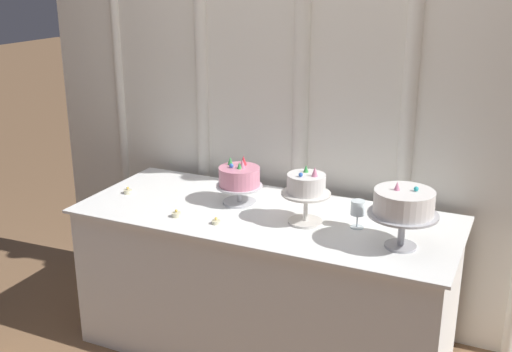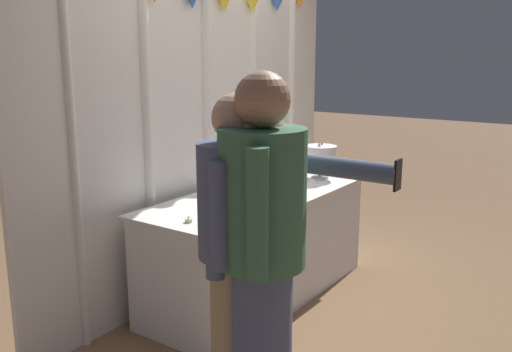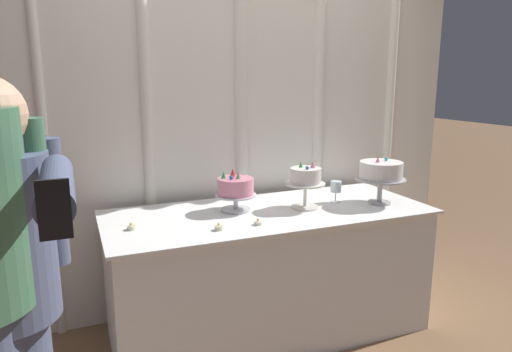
{
  "view_description": "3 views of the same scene",
  "coord_description": "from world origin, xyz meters",
  "px_view_note": "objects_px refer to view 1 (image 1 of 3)",
  "views": [
    {
      "loc": [
        1.16,
        -2.54,
        1.94
      ],
      "look_at": [
        -0.09,
        0.17,
        0.94
      ],
      "focal_mm": 43.65,
      "sensor_mm": 36.0,
      "label": 1
    },
    {
      "loc": [
        -3.15,
        -2.08,
        1.75
      ],
      "look_at": [
        0.08,
        0.18,
        0.88
      ],
      "focal_mm": 38.88,
      "sensor_mm": 36.0,
      "label": 2
    },
    {
      "loc": [
        -1.06,
        -2.29,
        1.55
      ],
      "look_at": [
        -0.03,
        0.22,
        0.96
      ],
      "focal_mm": 32.45,
      "sensor_mm": 36.0,
      "label": 3
    }
  ],
  "objects_px": {
    "wine_glass": "(358,209)",
    "tealight_near_left": "(176,214)",
    "cake_table": "(265,282)",
    "tealight_near_right": "(216,222)",
    "tealight_far_left": "(128,191)",
    "cake_display_center": "(306,188)",
    "cake_display_leftmost": "(239,179)",
    "cake_display_rightmost": "(404,205)"
  },
  "relations": [
    {
      "from": "cake_display_leftmost",
      "to": "cake_display_rightmost",
      "type": "height_order",
      "value": "cake_display_rightmost"
    },
    {
      "from": "cake_display_center",
      "to": "tealight_far_left",
      "type": "distance_m",
      "value": 1.03
    },
    {
      "from": "tealight_near_left",
      "to": "wine_glass",
      "type": "bearing_deg",
      "value": 16.05
    },
    {
      "from": "tealight_far_left",
      "to": "tealight_near_right",
      "type": "distance_m",
      "value": 0.66
    },
    {
      "from": "cake_display_center",
      "to": "tealight_near_left",
      "type": "distance_m",
      "value": 0.66
    },
    {
      "from": "wine_glass",
      "to": "tealight_near_left",
      "type": "height_order",
      "value": "wine_glass"
    },
    {
      "from": "cake_display_leftmost",
      "to": "tealight_near_left",
      "type": "height_order",
      "value": "cake_display_leftmost"
    },
    {
      "from": "cake_table",
      "to": "tealight_far_left",
      "type": "height_order",
      "value": "tealight_far_left"
    },
    {
      "from": "wine_glass",
      "to": "tealight_near_left",
      "type": "xyz_separation_m",
      "value": [
        -0.85,
        -0.24,
        -0.08
      ]
    },
    {
      "from": "cake_display_center",
      "to": "wine_glass",
      "type": "xyz_separation_m",
      "value": [
        0.24,
        0.05,
        -0.08
      ]
    },
    {
      "from": "wine_glass",
      "to": "cake_display_rightmost",
      "type": "bearing_deg",
      "value": -29.44
    },
    {
      "from": "cake_display_center",
      "to": "tealight_near_right",
      "type": "xyz_separation_m",
      "value": [
        -0.38,
        -0.19,
        -0.17
      ]
    },
    {
      "from": "tealight_far_left",
      "to": "wine_glass",
      "type": "bearing_deg",
      "value": 3.04
    },
    {
      "from": "tealight_far_left",
      "to": "tealight_near_right",
      "type": "bearing_deg",
      "value": -15.2
    },
    {
      "from": "cake_display_leftmost",
      "to": "wine_glass",
      "type": "height_order",
      "value": "cake_display_leftmost"
    },
    {
      "from": "cake_display_center",
      "to": "tealight_near_left",
      "type": "bearing_deg",
      "value": -162.02
    },
    {
      "from": "cake_display_center",
      "to": "tealight_near_left",
      "type": "relative_size",
      "value": 6.29
    },
    {
      "from": "cake_display_leftmost",
      "to": "cake_display_center",
      "type": "height_order",
      "value": "cake_display_center"
    },
    {
      "from": "cake_display_center",
      "to": "cake_table",
      "type": "bearing_deg",
      "value": 172.77
    },
    {
      "from": "wine_glass",
      "to": "tealight_near_right",
      "type": "relative_size",
      "value": 3.18
    },
    {
      "from": "cake_table",
      "to": "cake_display_leftmost",
      "type": "distance_m",
      "value": 0.56
    },
    {
      "from": "tealight_far_left",
      "to": "tealight_near_left",
      "type": "bearing_deg",
      "value": -22.98
    },
    {
      "from": "cake_display_rightmost",
      "to": "tealight_near_right",
      "type": "height_order",
      "value": "cake_display_rightmost"
    },
    {
      "from": "cake_table",
      "to": "cake_display_rightmost",
      "type": "relative_size",
      "value": 6.23
    },
    {
      "from": "cake_table",
      "to": "tealight_near_right",
      "type": "relative_size",
      "value": 45.02
    },
    {
      "from": "cake_table",
      "to": "tealight_near_left",
      "type": "xyz_separation_m",
      "value": [
        -0.38,
        -0.22,
        0.4
      ]
    },
    {
      "from": "cake_display_leftmost",
      "to": "tealight_near_right",
      "type": "bearing_deg",
      "value": -86.14
    },
    {
      "from": "cake_display_leftmost",
      "to": "cake_display_center",
      "type": "relative_size",
      "value": 0.85
    },
    {
      "from": "cake_display_center",
      "to": "tealight_near_right",
      "type": "height_order",
      "value": "cake_display_center"
    },
    {
      "from": "cake_table",
      "to": "tealight_near_right",
      "type": "height_order",
      "value": "tealight_near_right"
    },
    {
      "from": "cake_display_leftmost",
      "to": "tealight_near_left",
      "type": "distance_m",
      "value": 0.38
    },
    {
      "from": "cake_display_leftmost",
      "to": "tealight_far_left",
      "type": "xyz_separation_m",
      "value": [
        -0.62,
        -0.12,
        -0.12
      ]
    },
    {
      "from": "cake_table",
      "to": "cake_display_leftmost",
      "type": "relative_size",
      "value": 7.79
    },
    {
      "from": "cake_table",
      "to": "cake_display_leftmost",
      "type": "height_order",
      "value": "cake_display_leftmost"
    },
    {
      "from": "cake_table",
      "to": "tealight_near_left",
      "type": "height_order",
      "value": "tealight_near_left"
    },
    {
      "from": "cake_table",
      "to": "cake_display_leftmost",
      "type": "bearing_deg",
      "value": 157.56
    },
    {
      "from": "cake_table",
      "to": "cake_display_center",
      "type": "relative_size",
      "value": 6.59
    },
    {
      "from": "tealight_far_left",
      "to": "tealight_near_left",
      "type": "height_order",
      "value": "same"
    },
    {
      "from": "cake_table",
      "to": "cake_display_rightmost",
      "type": "xyz_separation_m",
      "value": [
        0.7,
        -0.11,
        0.58
      ]
    },
    {
      "from": "cake_display_rightmost",
      "to": "cake_display_center",
      "type": "bearing_deg",
      "value": 169.9
    },
    {
      "from": "wine_glass",
      "to": "cake_display_center",
      "type": "bearing_deg",
      "value": -168.92
    },
    {
      "from": "tealight_near_left",
      "to": "tealight_near_right",
      "type": "distance_m",
      "value": 0.22
    }
  ]
}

